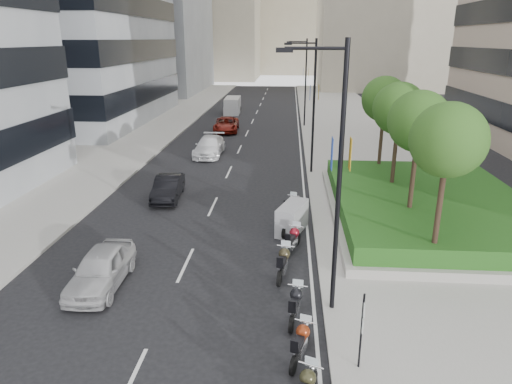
# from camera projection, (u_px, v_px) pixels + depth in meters

# --- Properties ---
(ground) EXTENTS (160.00, 160.00, 0.00)m
(ground) POSITION_uv_depth(u_px,v_px,m) (204.00, 322.00, 15.17)
(ground) COLOR black
(ground) RESTS_ON ground
(sidewalk_right) EXTENTS (10.00, 100.00, 0.15)m
(sidewalk_right) POSITION_uv_depth(u_px,v_px,m) (356.00, 138.00, 42.89)
(sidewalk_right) COLOR #9E9B93
(sidewalk_right) RESTS_ON ground
(sidewalk_left) EXTENTS (8.00, 100.00, 0.15)m
(sidewalk_left) POSITION_uv_depth(u_px,v_px,m) (138.00, 135.00, 44.33)
(sidewalk_left) COLOR #9E9B93
(sidewalk_left) RESTS_ON ground
(lane_edge) EXTENTS (0.12, 100.00, 0.01)m
(lane_edge) POSITION_uv_depth(u_px,v_px,m) (299.00, 138.00, 43.27)
(lane_edge) COLOR silver
(lane_edge) RESTS_ON ground
(lane_centre) EXTENTS (0.12, 100.00, 0.01)m
(lane_centre) POSITION_uv_depth(u_px,v_px,m) (245.00, 137.00, 43.63)
(lane_centre) COLOR silver
(lane_centre) RESTS_ON ground
(building_grey_far) EXTENTS (22.00, 26.00, 30.00)m
(building_grey_far) POSITION_uv_depth(u_px,v_px,m) (136.00, 2.00, 78.21)
(building_grey_far) COLOR gray
(building_grey_far) RESTS_ON ground
(building_cream_left) EXTENTS (26.00, 24.00, 34.00)m
(building_cream_left) POSITION_uv_depth(u_px,v_px,m) (202.00, 2.00, 105.51)
(building_cream_left) COLOR #B7AD93
(building_cream_left) RESTS_ON ground
(planter) EXTENTS (10.00, 14.00, 0.40)m
(planter) POSITION_uv_depth(u_px,v_px,m) (427.00, 212.00, 23.82)
(planter) COLOR #A09C95
(planter) RESTS_ON sidewalk_right
(hedge) EXTENTS (9.40, 13.40, 0.80)m
(hedge) POSITION_uv_depth(u_px,v_px,m) (429.00, 202.00, 23.63)
(hedge) COLOR #204D16
(hedge) RESTS_ON planter
(tree_0) EXTENTS (2.80, 2.80, 6.30)m
(tree_0) POSITION_uv_depth(u_px,v_px,m) (448.00, 141.00, 16.64)
(tree_0) COLOR #332319
(tree_0) RESTS_ON planter
(tree_1) EXTENTS (2.80, 2.80, 6.30)m
(tree_1) POSITION_uv_depth(u_px,v_px,m) (419.00, 122.00, 20.42)
(tree_1) COLOR #332319
(tree_1) RESTS_ON planter
(tree_2) EXTENTS (2.80, 2.80, 6.30)m
(tree_2) POSITION_uv_depth(u_px,v_px,m) (399.00, 109.00, 24.20)
(tree_2) COLOR #332319
(tree_2) RESTS_ON planter
(tree_3) EXTENTS (2.80, 2.80, 6.30)m
(tree_3) POSITION_uv_depth(u_px,v_px,m) (385.00, 99.00, 27.98)
(tree_3) COLOR #332319
(tree_3) RESTS_ON planter
(lamp_post_0) EXTENTS (2.34, 0.45, 9.00)m
(lamp_post_0) POSITION_uv_depth(u_px,v_px,m) (335.00, 170.00, 14.22)
(lamp_post_0) COLOR black
(lamp_post_0) RESTS_ON ground
(lamp_post_1) EXTENTS (2.34, 0.45, 9.00)m
(lamp_post_1) POSITION_uv_depth(u_px,v_px,m) (312.00, 101.00, 30.29)
(lamp_post_1) COLOR black
(lamp_post_1) RESTS_ON ground
(lamp_post_2) EXTENTS (2.34, 0.45, 9.00)m
(lamp_post_2) POSITION_uv_depth(u_px,v_px,m) (304.00, 78.00, 47.30)
(lamp_post_2) COLOR black
(lamp_post_2) RESTS_ON ground
(parking_sign) EXTENTS (0.06, 0.32, 2.50)m
(parking_sign) POSITION_uv_depth(u_px,v_px,m) (362.00, 327.00, 12.49)
(parking_sign) COLOR black
(parking_sign) RESTS_ON ground
(motorcycle_1) EXTENTS (0.80, 1.91, 0.98)m
(motorcycle_1) POSITION_uv_depth(u_px,v_px,m) (301.00, 342.00, 13.34)
(motorcycle_1) COLOR black
(motorcycle_1) RESTS_ON ground
(motorcycle_2) EXTENTS (0.68, 2.03, 1.02)m
(motorcycle_2) POSITION_uv_depth(u_px,v_px,m) (295.00, 304.00, 15.21)
(motorcycle_2) COLOR black
(motorcycle_2) RESTS_ON ground
(motorcycle_3) EXTENTS (0.72, 2.15, 1.08)m
(motorcycle_3) POSITION_uv_depth(u_px,v_px,m) (283.00, 262.00, 18.01)
(motorcycle_3) COLOR black
(motorcycle_3) RESTS_ON ground
(motorcycle_4) EXTENTS (0.87, 2.01, 1.03)m
(motorcycle_4) POSITION_uv_depth(u_px,v_px,m) (293.00, 240.00, 20.09)
(motorcycle_4) COLOR black
(motorcycle_4) RESTS_ON ground
(motorcycle_5) EXTENTS (1.65, 2.51, 1.41)m
(motorcycle_5) POSITION_uv_depth(u_px,v_px,m) (292.00, 218.00, 22.08)
(motorcycle_5) COLOR black
(motorcycle_5) RESTS_ON ground
(motorcycle_6) EXTENTS (0.87, 1.90, 0.99)m
(motorcycle_6) POSITION_uv_depth(u_px,v_px,m) (290.00, 206.00, 24.21)
(motorcycle_6) COLOR black
(motorcycle_6) RESTS_ON ground
(car_a) EXTENTS (1.77, 4.25, 1.44)m
(car_a) POSITION_uv_depth(u_px,v_px,m) (101.00, 268.00, 17.22)
(car_a) COLOR #B8B7BA
(car_a) RESTS_ON ground
(car_b) EXTENTS (1.73, 4.18, 1.34)m
(car_b) POSITION_uv_depth(u_px,v_px,m) (168.00, 188.00, 26.72)
(car_b) COLOR black
(car_b) RESTS_ON ground
(car_c) EXTENTS (2.11, 5.12, 1.48)m
(car_c) POSITION_uv_depth(u_px,v_px,m) (209.00, 146.00, 36.74)
(car_c) COLOR white
(car_c) RESTS_ON ground
(car_d) EXTENTS (2.66, 5.26, 1.43)m
(car_d) POSITION_uv_depth(u_px,v_px,m) (226.00, 124.00, 46.21)
(car_d) COLOR maroon
(car_d) RESTS_ON ground
(delivery_van) EXTENTS (1.95, 4.75, 1.97)m
(delivery_van) POSITION_uv_depth(u_px,v_px,m) (232.00, 106.00, 57.26)
(delivery_van) COLOR silver
(delivery_van) RESTS_ON ground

